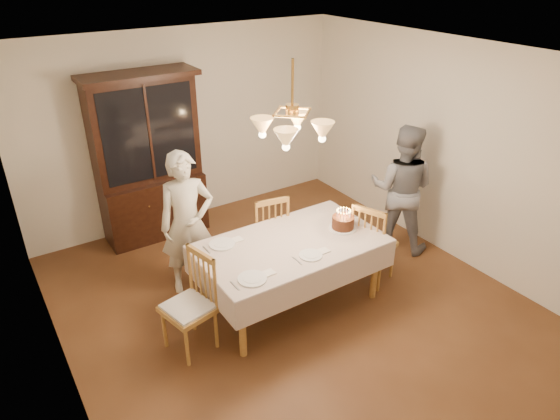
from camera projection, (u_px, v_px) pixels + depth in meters
ground at (290, 302)px, 5.46m from camera, size 5.00×5.00×0.00m
room_shell at (292, 169)px, 4.73m from camera, size 5.00×5.00×5.00m
dining_table at (291, 249)px, 5.15m from camera, size 1.90×1.10×0.76m
china_hutch at (148, 161)px, 6.33m from camera, size 1.38×0.54×2.16m
chair_far_side at (267, 236)px, 5.86m from camera, size 0.50×0.49×1.00m
chair_left_end at (189, 309)px, 4.65m from camera, size 0.51×0.52×1.00m
chair_right_end at (373, 246)px, 5.64m from camera, size 0.55×0.56×1.00m
elderly_woman at (187, 224)px, 5.35m from camera, size 0.66×0.50×1.63m
adult_in_grey at (402, 189)px, 6.13m from camera, size 0.96×1.01×1.63m
birthday_cake at (343, 223)px, 5.34m from camera, size 0.30×0.30×0.23m
place_setting_near_left at (253, 278)px, 4.54m from camera, size 0.42×0.27×0.02m
place_setting_near_right at (312, 255)px, 4.89m from camera, size 0.38×0.23×0.02m
place_setting_far_left at (223, 244)px, 5.08m from camera, size 0.42×0.27×0.02m
chandelier at (292, 129)px, 4.55m from camera, size 0.62×0.62×0.73m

